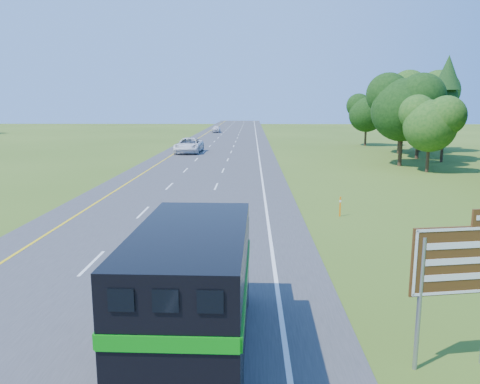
{
  "coord_description": "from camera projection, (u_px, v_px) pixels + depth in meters",
  "views": [
    {
      "loc": [
        4.59,
        -6.82,
        6.32
      ],
      "look_at": [
        4.0,
        16.8,
        1.89
      ],
      "focal_mm": 35.0,
      "sensor_mm": 36.0,
      "label": 1
    }
  ],
  "objects": [
    {
      "name": "road",
      "position": [
        214.0,
        157.0,
        57.1
      ],
      "size": [
        15.0,
        260.0,
        0.04
      ],
      "primitive_type": "cube",
      "color": "#38383A",
      "rests_on": "ground"
    },
    {
      "name": "delineator",
      "position": [
        340.0,
        206.0,
        26.73
      ],
      "size": [
        0.09,
        0.05,
        1.16
      ],
      "color": "orange",
      "rests_on": "ground"
    },
    {
      "name": "horse_truck",
      "position": [
        196.0,
        287.0,
        11.42
      ],
      "size": [
        2.66,
        8.02,
        3.53
      ],
      "rotation": [
        0.0,
        0.0,
        -0.02
      ],
      "color": "black",
      "rests_on": "road"
    },
    {
      "name": "white_suv",
      "position": [
        189.0,
        145.0,
        61.69
      ],
      "size": [
        3.44,
        7.13,
        1.96
      ],
      "primitive_type": "imported",
      "rotation": [
        0.0,
        0.0,
        -0.03
      ],
      "color": "white",
      "rests_on": "road"
    },
    {
      "name": "exit_sign",
      "position": [
        459.0,
        267.0,
        11.01
      ],
      "size": [
        2.3,
        0.46,
        3.94
      ],
      "rotation": [
        0.0,
        0.0,
        0.17
      ],
      "color": "gray",
      "rests_on": "ground"
    },
    {
      "name": "far_car",
      "position": [
        216.0,
        129.0,
        106.86
      ],
      "size": [
        1.83,
        4.52,
        1.54
      ],
      "primitive_type": "imported",
      "rotation": [
        0.0,
        0.0,
        -0.0
      ],
      "color": "silver",
      "rests_on": "road"
    },
    {
      "name": "lane_markings",
      "position": [
        214.0,
        157.0,
        57.1
      ],
      "size": [
        11.15,
        260.0,
        0.01
      ],
      "color": "yellow",
      "rests_on": "road"
    }
  ]
}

